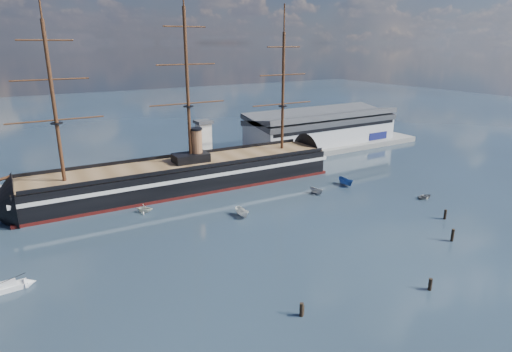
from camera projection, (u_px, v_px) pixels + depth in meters
ground at (247, 203)px, 113.18m from camera, size 600.00×600.00×0.00m
quay at (220, 166)px, 147.48m from camera, size 180.00×18.00×2.00m
warehouse at (321, 128)px, 172.27m from camera, size 63.00×21.00×11.60m
quay_tower at (204, 143)px, 138.65m from camera, size 5.00×5.00×15.00m
warship at (180, 176)px, 122.82m from camera, size 113.17×19.57×53.94m
sailboat at (4, 288)px, 72.84m from camera, size 7.26×2.57×11.42m
motorboat_a at (242, 217)px, 104.52m from camera, size 6.53×2.62×2.58m
motorboat_c at (316, 194)px, 120.21m from camera, size 5.48×2.61×2.11m
motorboat_d at (145, 212)px, 107.14m from camera, size 6.53×7.12×2.48m
motorboat_e at (425, 198)px, 117.01m from camera, size 1.22×2.92×1.35m
motorboat_f at (346, 185)px, 127.47m from camera, size 7.02×2.86×2.76m
piling_near_left at (301, 316)px, 66.47m from camera, size 0.64×0.64×2.97m
piling_near_mid at (429, 290)px, 73.49m from camera, size 0.64×0.64×2.88m
piling_near_right at (452, 241)px, 91.61m from camera, size 0.64×0.64×3.49m
piling_far_right at (444, 219)px, 103.07m from camera, size 0.64×0.64×3.12m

